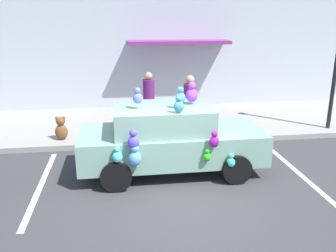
{
  "coord_description": "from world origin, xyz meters",
  "views": [
    {
      "loc": [
        -1.17,
        -6.26,
        3.47
      ],
      "look_at": [
        -0.01,
        1.96,
        0.9
      ],
      "focal_mm": 38.46,
      "sensor_mm": 36.0,
      "label": 1
    }
  ],
  "objects_px": {
    "plush_covered_car": "(169,138)",
    "pedestrian_walking_past": "(149,102)",
    "teddy_bear_on_sidewalk": "(61,129)",
    "pedestrian_near_shopfront": "(190,106)"
  },
  "relations": [
    {
      "from": "plush_covered_car",
      "to": "teddy_bear_on_sidewalk",
      "type": "height_order",
      "value": "plush_covered_car"
    },
    {
      "from": "pedestrian_near_shopfront",
      "to": "pedestrian_walking_past",
      "type": "bearing_deg",
      "value": 150.18
    },
    {
      "from": "plush_covered_car",
      "to": "pedestrian_near_shopfront",
      "type": "distance_m",
      "value": 2.64
    },
    {
      "from": "plush_covered_car",
      "to": "pedestrian_walking_past",
      "type": "bearing_deg",
      "value": 93.3
    },
    {
      "from": "plush_covered_car",
      "to": "teddy_bear_on_sidewalk",
      "type": "bearing_deg",
      "value": 141.15
    },
    {
      "from": "plush_covered_car",
      "to": "pedestrian_near_shopfront",
      "type": "height_order",
      "value": "plush_covered_car"
    },
    {
      "from": "plush_covered_car",
      "to": "pedestrian_walking_past",
      "type": "height_order",
      "value": "plush_covered_car"
    },
    {
      "from": "plush_covered_car",
      "to": "pedestrian_near_shopfront",
      "type": "xyz_separation_m",
      "value": [
        0.96,
        2.45,
        0.12
      ]
    },
    {
      "from": "teddy_bear_on_sidewalk",
      "to": "pedestrian_near_shopfront",
      "type": "distance_m",
      "value": 3.7
    },
    {
      "from": "pedestrian_walking_past",
      "to": "pedestrian_near_shopfront",
      "type": "bearing_deg",
      "value": -29.82
    }
  ]
}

